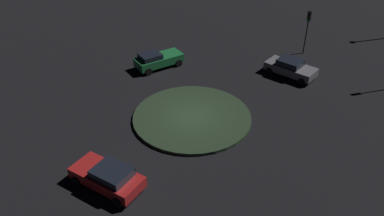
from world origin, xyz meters
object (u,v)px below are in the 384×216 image
(car_grey, at_px, (291,68))
(car_red, at_px, (108,177))
(traffic_light_southeast, at_px, (308,24))
(car_green, at_px, (158,60))

(car_grey, distance_m, car_red, 18.83)
(traffic_light_southeast, bearing_deg, car_red, 3.38)
(car_red, bearing_deg, traffic_light_southeast, -98.91)
(car_grey, relative_size, car_green, 0.97)
(car_green, bearing_deg, traffic_light_southeast, -21.01)
(car_grey, relative_size, car_red, 0.99)
(car_red, xyz_separation_m, traffic_light_southeast, (15.17, -18.02, 2.19))
(car_grey, bearing_deg, car_green, -147.90)
(car_red, relative_size, car_green, 0.98)
(car_red, height_order, car_green, car_green)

